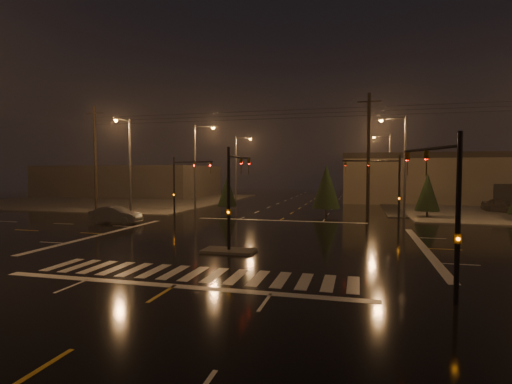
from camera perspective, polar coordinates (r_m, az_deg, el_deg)
ground at (r=26.90m, az=-1.18°, el=-6.92°), size 140.00×140.00×0.00m
sidewalk_nw at (r=66.97m, az=-19.25°, el=-1.08°), size 36.00×36.00×0.12m
median_island at (r=23.13m, az=-3.89°, el=-8.37°), size 3.00×1.60×0.15m
crosswalk at (r=18.59m, az=-8.86°, el=-11.45°), size 15.00×2.60×0.01m
stop_bar_near at (r=16.84m, az=-11.63°, el=-13.01°), size 16.00×0.50×0.01m
stop_bar_far at (r=37.50m, az=3.39°, el=-4.09°), size 16.00×0.50×0.01m
commercial_block at (r=79.62m, az=-17.48°, el=1.54°), size 30.00×18.00×5.60m
signal_mast_median at (r=23.58m, az=-3.21°, el=0.85°), size 0.25×4.59×6.00m
signal_mast_ne at (r=35.73m, az=18.25°, el=1.50°), size 4.84×1.86×6.00m
signal_mast_nw at (r=39.36m, az=-10.55°, el=1.73°), size 4.84×1.86×6.00m
signal_mast_se at (r=16.08m, az=25.44°, el=-0.58°), size 1.55×3.87×6.00m
streetlight_1 at (r=47.24m, az=-8.38°, el=4.39°), size 2.77×0.32×10.00m
streetlight_2 at (r=62.29m, az=-2.63°, el=4.07°), size 2.77×0.32×10.00m
streetlight_3 at (r=41.72m, az=20.09°, el=4.43°), size 2.77×0.32×10.00m
streetlight_4 at (r=61.65m, az=18.29°, el=3.94°), size 2.77×0.32×10.00m
streetlight_5 at (r=43.42m, az=-17.80°, el=4.40°), size 0.32×2.77×10.00m
utility_pole_0 at (r=49.14m, az=-21.98°, el=4.53°), size 2.20×0.32×12.00m
utility_pole_1 at (r=39.55m, az=15.77°, el=5.06°), size 2.20×0.32×12.00m
conifer_0 at (r=42.96m, az=23.29°, el=-0.02°), size 2.37×2.37×4.41m
conifer_3 at (r=44.92m, az=-4.13°, el=0.15°), size 2.18×2.18×4.11m
conifer_4 at (r=42.87m, az=10.01°, el=0.76°), size 2.94×2.94×5.29m
car_parked at (r=51.43m, az=31.93°, el=-1.68°), size 4.11×5.28×1.68m
car_crossing at (r=37.58m, az=-19.40°, el=-3.09°), size 4.63×1.70×1.51m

